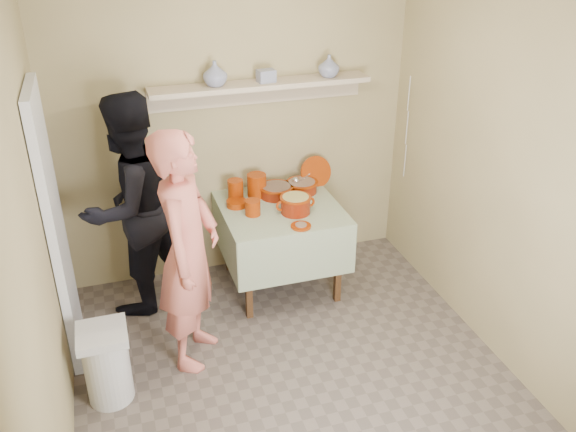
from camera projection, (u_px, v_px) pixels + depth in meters
name	position (u px, v px, depth m)	size (l,w,h in m)	color
ground	(300.00, 387.00, 4.23)	(3.50, 3.50, 0.00)	#61544C
tile_panel	(56.00, 229.00, 4.18)	(0.06, 0.70, 2.00)	silver
plate_stack_a	(235.00, 190.00, 5.11)	(0.13, 0.13, 0.18)	#7E2000
plate_stack_b	(257.00, 185.00, 5.17)	(0.16, 0.16, 0.20)	#7E2000
bowl_stack	(253.00, 208.00, 4.87)	(0.13, 0.13, 0.13)	#7E2000
empty_bowl	(237.00, 203.00, 5.03)	(0.17, 0.17, 0.05)	#7E2000
propped_lid	(316.00, 172.00, 5.37)	(0.28, 0.28, 0.02)	#7E2000
vase_right	(329.00, 66.00, 4.97)	(0.17, 0.17, 0.18)	navy
vase_left	(215.00, 74.00, 4.72)	(0.19, 0.19, 0.20)	navy
ceramic_box	(266.00, 76.00, 4.84)	(0.14, 0.10, 0.10)	navy
person_cook	(188.00, 252.00, 4.15)	(0.64, 0.42, 1.76)	#CC6558
person_helper	(131.00, 206.00, 4.73)	(0.87, 0.68, 1.80)	black
room_shell	(303.00, 175.00, 3.49)	(3.04, 3.54, 2.62)	tan
serving_table	(280.00, 219.00, 5.09)	(0.97, 0.97, 0.76)	#4C2D16
cazuela_meat_a	(276.00, 190.00, 5.18)	(0.30, 0.30, 0.10)	#5F0D00
cazuela_meat_b	(302.00, 186.00, 5.26)	(0.28, 0.28, 0.10)	#5F0D00
ladle	(297.00, 180.00, 5.23)	(0.08, 0.26, 0.19)	silver
cazuela_rice	(296.00, 203.00, 4.90)	(0.33, 0.25, 0.14)	#5F0D00
front_plate	(301.00, 226.00, 4.71)	(0.16, 0.16, 0.03)	#7E2000
wall_shelf	(260.00, 87.00, 4.91)	(1.80, 0.25, 0.21)	#BEA98D
trash_bin	(107.00, 364.00, 4.02)	(0.32, 0.32, 0.56)	silver
electrical_cord	(407.00, 128.00, 5.30)	(0.01, 0.05, 0.90)	silver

